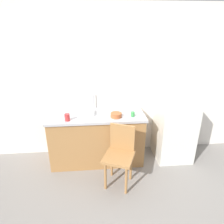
{
  "coord_description": "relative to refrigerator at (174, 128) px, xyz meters",
  "views": [
    {
      "loc": [
        -0.44,
        -2.27,
        2.1
      ],
      "look_at": [
        -0.18,
        0.6,
        0.91
      ],
      "focal_mm": 31.35,
      "sensor_mm": 36.0,
      "label": 1
    }
  ],
  "objects": [
    {
      "name": "faucet",
      "position": [
        -1.37,
        0.26,
        0.45
      ],
      "size": [
        0.02,
        0.02,
        0.28
      ],
      "primitive_type": "cylinder",
      "color": "#B7B7BC",
      "rests_on": "countertop"
    },
    {
      "name": "back_wall",
      "position": [
        -0.89,
        0.36,
        0.71
      ],
      "size": [
        4.8,
        0.1,
        2.53
      ],
      "primitive_type": "cube",
      "color": "white",
      "rests_on": "ground_plane"
    },
    {
      "name": "terracotta_bowl",
      "position": [
        -1.02,
        -0.14,
        0.35
      ],
      "size": [
        0.18,
        0.18,
        0.07
      ],
      "primitive_type": "cylinder",
      "color": "#B25B33",
      "rests_on": "countertop"
    },
    {
      "name": "countertop",
      "position": [
        -1.33,
        0.01,
        0.29
      ],
      "size": [
        1.55,
        0.64,
        0.04
      ],
      "primitive_type": "cube",
      "color": "#B7B7BC",
      "rests_on": "cabinet_base"
    },
    {
      "name": "cup_green",
      "position": [
        -0.76,
        -0.13,
        0.35
      ],
      "size": [
        0.06,
        0.06,
        0.08
      ],
      "primitive_type": "cylinder",
      "color": "green",
      "rests_on": "countertop"
    },
    {
      "name": "cabinet_base",
      "position": [
        -1.33,
        0.01,
        -0.14
      ],
      "size": [
        1.51,
        0.6,
        0.82
      ],
      "primitive_type": "cube",
      "color": "#A87542",
      "rests_on": "ground_plane"
    },
    {
      "name": "cup_red",
      "position": [
        -1.76,
        -0.2,
        0.37
      ],
      "size": [
        0.08,
        0.08,
        0.11
      ],
      "primitive_type": "cylinder",
      "color": "red",
      "rests_on": "countertop"
    },
    {
      "name": "refrigerator",
      "position": [
        0.0,
        0.0,
        0.0
      ],
      "size": [
        0.59,
        0.61,
        1.1
      ],
      "primitive_type": "cube",
      "color": "silver",
      "rests_on": "ground_plane"
    },
    {
      "name": "ground_plane",
      "position": [
        -0.89,
        -0.64,
        -0.55
      ],
      "size": [
        8.0,
        8.0,
        0.0
      ],
      "primitive_type": "plane",
      "color": "gray"
    },
    {
      "name": "chair",
      "position": [
        -1.01,
        -0.58,
        -0.05
      ],
      "size": [
        0.52,
        0.52,
        0.89
      ],
      "rotation": [
        0.0,
        0.0,
        -0.39
      ],
      "color": "#A87542",
      "rests_on": "ground_plane"
    },
    {
      "name": "dish_tray",
      "position": [
        -1.5,
        0.02,
        0.34
      ],
      "size": [
        0.28,
        0.2,
        0.05
      ],
      "primitive_type": "cube",
      "color": "white",
      "rests_on": "countertop"
    }
  ]
}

